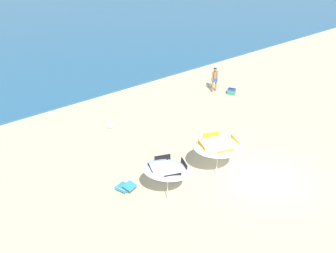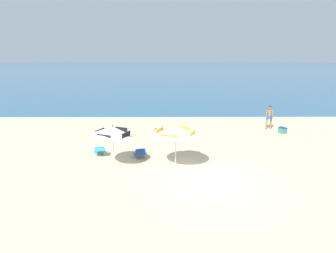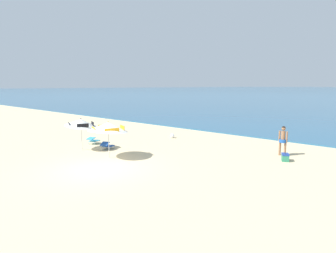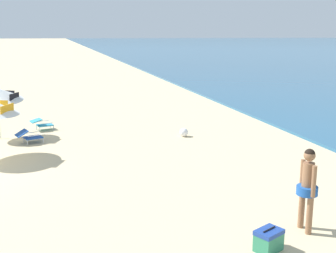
{
  "view_description": "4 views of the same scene",
  "coord_description": "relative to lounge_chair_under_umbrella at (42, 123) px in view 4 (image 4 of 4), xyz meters",
  "views": [
    {
      "loc": [
        -12.01,
        -7.74,
        9.88
      ],
      "look_at": [
        -1.36,
        5.13,
        1.0
      ],
      "focal_mm": 40.28,
      "sensor_mm": 36.0,
      "label": 1
    },
    {
      "loc": [
        -1.85,
        -9.72,
        4.77
      ],
      "look_at": [
        -1.74,
        5.37,
        0.99
      ],
      "focal_mm": 28.19,
      "sensor_mm": 36.0,
      "label": 2
    },
    {
      "loc": [
        11.13,
        -7.48,
        3.94
      ],
      "look_at": [
        -1.04,
        6.06,
        1.3
      ],
      "focal_mm": 30.28,
      "sensor_mm": 36.0,
      "label": 3
    },
    {
      "loc": [
        12.38,
        3.9,
        3.84
      ],
      "look_at": [
        0.87,
        6.89,
        1.25
      ],
      "focal_mm": 45.36,
      "sensor_mm": 36.0,
      "label": 4
    }
  ],
  "objects": [
    {
      "name": "lounge_chair_under_umbrella",
      "position": [
        0.0,
        0.0,
        0.0
      ],
      "size": [
        0.76,
        0.97,
        0.49
      ],
      "color": "teal",
      "rests_on": "ground"
    },
    {
      "name": "lounge_chair_beside_umbrella",
      "position": [
        2.11,
        -0.38,
        -0.01
      ],
      "size": [
        0.8,
        1.01,
        0.52
      ],
      "color": "#1E4799",
      "rests_on": "ground"
    },
    {
      "name": "person_standing_near_shore",
      "position": [
        10.76,
        5.34,
        0.7
      ],
      "size": [
        0.5,
        0.41,
        1.69
      ],
      "color": "#8C6042",
      "rests_on": "ground"
    },
    {
      "name": "cooler_box",
      "position": [
        11.31,
        4.26,
        -0.08
      ],
      "size": [
        0.53,
        0.6,
        0.43
      ],
      "color": "#2D7F5B",
      "rests_on": "ground"
    },
    {
      "name": "beach_ball",
      "position": [
        2.52,
        5.29,
        -0.12
      ],
      "size": [
        0.33,
        0.33,
        0.33
      ],
      "primitive_type": "sphere",
      "color": "white",
      "rests_on": "ground"
    }
  ]
}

